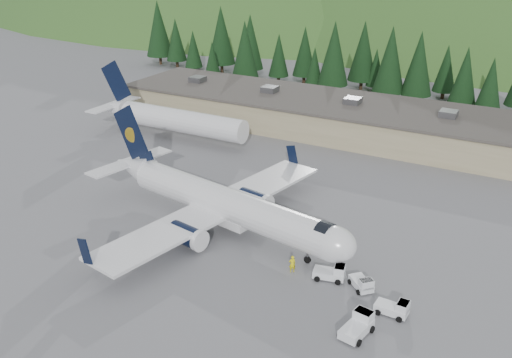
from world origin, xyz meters
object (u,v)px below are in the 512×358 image
object	(u,v)px
baggage_tug_d	(362,284)
baggage_tug_c	(358,325)
baggage_tug_a	(332,273)
airliner	(222,204)
baggage_tug_b	(395,308)
terminal_building	(323,114)
ramp_worker	(292,264)
second_airliner	(168,118)

from	to	relation	value
baggage_tug_d	baggage_tug_c	bearing A→B (deg)	-30.27
baggage_tug_c	baggage_tug_d	bearing A→B (deg)	26.40
baggage_tug_a	baggage_tug_d	size ratio (longest dim) A/B	1.12
airliner	baggage_tug_b	world-z (taller)	airliner
terminal_building	baggage_tug_b	bearing A→B (deg)	-60.13
baggage_tug_d	baggage_tug_b	bearing A→B (deg)	11.52
baggage_tug_a	baggage_tug_d	distance (m)	3.11
baggage_tug_a	baggage_tug_c	bearing A→B (deg)	-65.23
terminal_building	baggage_tug_d	size ratio (longest dim) A/B	24.79
baggage_tug_c	terminal_building	bearing A→B (deg)	36.26
baggage_tug_a	baggage_tug_b	world-z (taller)	baggage_tug_a
baggage_tug_a	baggage_tug_b	size ratio (longest dim) A/B	1.12
baggage_tug_b	ramp_worker	distance (m)	10.80
baggage_tug_b	terminal_building	distance (m)	50.76
baggage_tug_c	ramp_worker	distance (m)	10.41
baggage_tug_b	baggage_tug_a	bearing A→B (deg)	161.37
airliner	second_airliner	world-z (taller)	airliner
airliner	ramp_worker	size ratio (longest dim) A/B	19.17
airliner	baggage_tug_d	size ratio (longest dim) A/B	12.06
second_airliner	airliner	bearing A→B (deg)	-42.36
airliner	baggage_tug_c	distance (m)	21.89
baggage_tug_b	terminal_building	world-z (taller)	terminal_building
baggage_tug_b	baggage_tug_c	distance (m)	4.28
baggage_tug_a	terminal_building	size ratio (longest dim) A/B	0.05
airliner	baggage_tug_a	xyz separation A→B (m)	(14.45, -3.62, -2.35)
second_airliner	terminal_building	distance (m)	25.55
baggage_tug_c	terminal_building	distance (m)	53.25
baggage_tug_b	baggage_tug_c	bearing A→B (deg)	-114.58
baggage_tug_c	ramp_worker	xyz separation A→B (m)	(-8.72, 5.68, 0.12)
terminal_building	ramp_worker	bearing A→B (deg)	-70.86
baggage_tug_b	terminal_building	bearing A→B (deg)	121.82
terminal_building	ramp_worker	size ratio (longest dim) A/B	39.42
second_airliner	terminal_building	bearing A→B (deg)	38.78
baggage_tug_a	baggage_tug_d	xyz separation A→B (m)	(3.10, -0.24, -0.07)
airliner	terminal_building	size ratio (longest dim) A/B	0.49
baggage_tug_b	baggage_tug_d	bearing A→B (deg)	149.90
ramp_worker	baggage_tug_a	bearing A→B (deg)	150.17
airliner	terminal_building	world-z (taller)	airliner
second_airliner	baggage_tug_d	xyz separation A→B (m)	(41.48, -25.68, -2.68)
second_airliner	terminal_building	world-z (taller)	second_airliner
second_airliner	baggage_tug_c	bearing A→B (deg)	-36.33
baggage_tug_b	baggage_tug_c	xyz separation A→B (m)	(-1.91, -3.83, 0.10)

